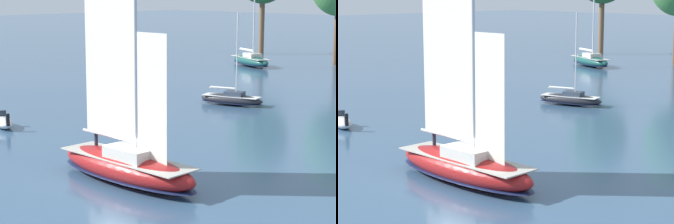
% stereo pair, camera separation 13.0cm
% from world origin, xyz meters
% --- Properties ---
extents(ground_plane, '(400.00, 400.00, 0.00)m').
position_xyz_m(ground_plane, '(0.00, 0.00, 0.00)').
color(ground_plane, '#385675').
extents(sailboat_main, '(9.73, 2.98, 13.27)m').
position_xyz_m(sailboat_main, '(0.01, 0.00, 1.05)').
color(sailboat_main, maroon).
rests_on(sailboat_main, ground).
extents(sailboat_moored_mid_channel, '(6.05, 3.32, 8.03)m').
position_xyz_m(sailboat_moored_mid_channel, '(-11.36, 21.55, 0.55)').
color(sailboat_moored_mid_channel, '#232328').
rests_on(sailboat_moored_mid_channel, ground).
extents(sailboat_moored_outer_mooring, '(8.64, 5.30, 11.51)m').
position_xyz_m(sailboat_moored_outer_mooring, '(-28.74, 45.55, 0.78)').
color(sailboat_moored_outer_mooring, '#194C47').
rests_on(sailboat_moored_outer_mooring, ground).
extents(motor_tender, '(3.62, 2.24, 1.29)m').
position_xyz_m(motor_tender, '(-16.75, 2.31, 0.42)').
color(motor_tender, silver).
rests_on(motor_tender, ground).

